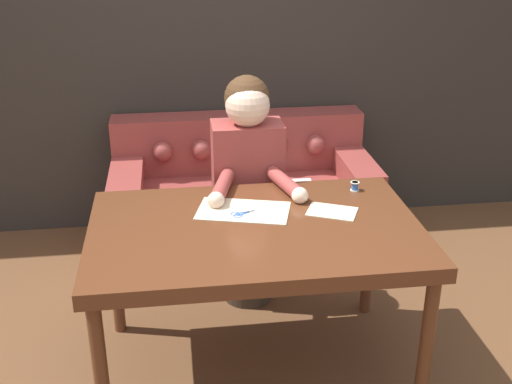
% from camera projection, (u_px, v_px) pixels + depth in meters
% --- Properties ---
extents(ground_plane, '(16.00, 16.00, 0.00)m').
position_uv_depth(ground_plane, '(240.00, 379.00, 3.07)').
color(ground_plane, brown).
extents(wall_back, '(8.00, 0.06, 2.60)m').
position_uv_depth(wall_back, '(207.00, 37.00, 4.15)').
color(wall_back, '#2D2823').
rests_on(wall_back, ground_plane).
extents(dining_table, '(1.46, 0.94, 0.78)m').
position_uv_depth(dining_table, '(255.00, 240.00, 2.85)').
color(dining_table, '#562D19').
rests_on(dining_table, ground_plane).
extents(couch, '(1.66, 0.78, 0.82)m').
position_uv_depth(couch, '(242.00, 200.00, 4.22)').
color(couch, brown).
rests_on(couch, ground_plane).
extents(person, '(0.48, 0.60, 1.30)m').
position_uv_depth(person, '(248.00, 190.00, 3.44)').
color(person, '#33281E').
rests_on(person, ground_plane).
extents(pattern_paper_main, '(0.47, 0.35, 0.00)m').
position_uv_depth(pattern_paper_main, '(243.00, 211.00, 2.96)').
color(pattern_paper_main, beige).
rests_on(pattern_paper_main, dining_table).
extents(pattern_paper_offcut, '(0.27, 0.23, 0.00)m').
position_uv_depth(pattern_paper_offcut, '(332.00, 211.00, 2.95)').
color(pattern_paper_offcut, beige).
rests_on(pattern_paper_offcut, dining_table).
extents(scissors, '(0.20, 0.12, 0.01)m').
position_uv_depth(scissors, '(245.00, 213.00, 2.94)').
color(scissors, silver).
rests_on(scissors, dining_table).
extents(thread_spool, '(0.04, 0.04, 0.05)m').
position_uv_depth(thread_spool, '(355.00, 186.00, 3.17)').
color(thread_spool, '#3366B2').
rests_on(thread_spool, dining_table).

